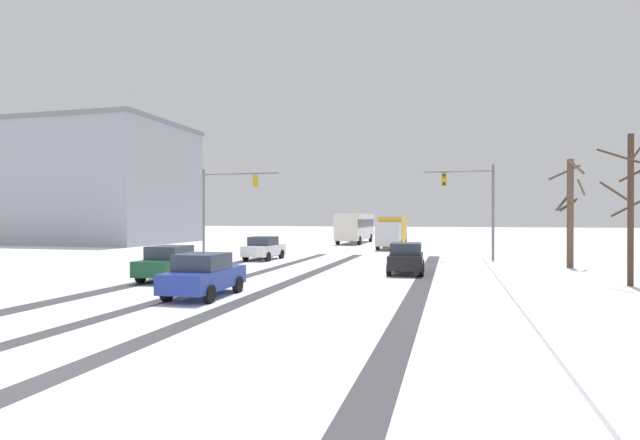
% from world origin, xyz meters
% --- Properties ---
extents(ground_plane, '(300.00, 300.00, 0.00)m').
position_xyz_m(ground_plane, '(0.00, 0.00, 0.00)').
color(ground_plane, white).
extents(wheel_track_left_lane, '(1.02, 33.07, 0.01)m').
position_xyz_m(wheel_track_left_lane, '(-6.01, 15.03, 0.00)').
color(wheel_track_left_lane, '#424247').
rests_on(wheel_track_left_lane, ground).
extents(wheel_track_right_lane, '(0.75, 33.07, 0.01)m').
position_xyz_m(wheel_track_right_lane, '(0.38, 15.03, 0.00)').
color(wheel_track_right_lane, '#424247').
rests_on(wheel_track_right_lane, ground).
extents(wheel_track_center, '(0.71, 33.07, 0.01)m').
position_xyz_m(wheel_track_center, '(-2.45, 15.03, 0.00)').
color(wheel_track_center, '#424247').
rests_on(wheel_track_center, ground).
extents(wheel_track_oncoming, '(0.82, 33.07, 0.01)m').
position_xyz_m(wheel_track_oncoming, '(6.22, 15.03, 0.00)').
color(wheel_track_oncoming, '#424247').
rests_on(wheel_track_oncoming, ground).
extents(sidewalk_kerb_right, '(4.00, 33.07, 0.12)m').
position_xyz_m(sidewalk_kerb_right, '(11.59, 13.53, 0.06)').
color(sidewalk_kerb_right, white).
rests_on(sidewalk_kerb_right, ground).
extents(traffic_signal_near_right, '(4.66, 0.38, 6.50)m').
position_xyz_m(traffic_signal_near_right, '(8.98, 28.06, 4.34)').
color(traffic_signal_near_right, slate).
rests_on(traffic_signal_near_right, ground).
extents(traffic_signal_near_left, '(5.94, 0.38, 6.50)m').
position_xyz_m(traffic_signal_near_left, '(-8.57, 26.08, 4.42)').
color(traffic_signal_near_left, slate).
rests_on(traffic_signal_near_left, ground).
extents(car_white_lead, '(1.95, 4.16, 1.62)m').
position_xyz_m(car_white_lead, '(-5.17, 25.30, 0.82)').
color(car_white_lead, silver).
rests_on(car_white_lead, ground).
extents(car_black_second, '(1.96, 4.16, 1.62)m').
position_xyz_m(car_black_second, '(5.18, 19.18, 0.82)').
color(car_black_second, black).
rests_on(car_black_second, ground).
extents(car_dark_green_third, '(1.98, 4.17, 1.62)m').
position_xyz_m(car_dark_green_third, '(-5.30, 13.55, 0.82)').
color(car_dark_green_third, '#194C2D').
rests_on(car_dark_green_third, ground).
extents(car_blue_fourth, '(1.93, 4.15, 1.62)m').
position_xyz_m(car_blue_fourth, '(-1.41, 9.42, 0.82)').
color(car_blue_fourth, '#233899').
rests_on(car_blue_fourth, ground).
extents(bus_oncoming, '(2.76, 11.02, 3.38)m').
position_xyz_m(bus_oncoming, '(-3.17, 49.15, 1.99)').
color(bus_oncoming, silver).
rests_on(bus_oncoming, ground).
extents(box_truck_delivery, '(2.32, 7.41, 3.02)m').
position_xyz_m(box_truck_delivery, '(2.08, 39.70, 1.63)').
color(box_truck_delivery, '#B7BABF').
rests_on(box_truck_delivery, ground).
extents(bare_tree_sidewalk_mid, '(2.40, 2.38, 6.88)m').
position_xyz_m(bare_tree_sidewalk_mid, '(14.97, 16.79, 3.61)').
color(bare_tree_sidewalk_mid, '#423023').
rests_on(bare_tree_sidewalk_mid, ground).
extents(bare_tree_sidewalk_far, '(1.96, 1.98, 6.36)m').
position_xyz_m(bare_tree_sidewalk_far, '(14.22, 24.72, 3.42)').
color(bare_tree_sidewalk_far, brown).
rests_on(bare_tree_sidewalk_far, ground).
extents(office_building_far_left_block, '(26.60, 15.52, 13.69)m').
position_xyz_m(office_building_far_left_block, '(-36.05, 42.33, 6.85)').
color(office_building_far_left_block, '#9399A3').
rests_on(office_building_far_left_block, ground).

